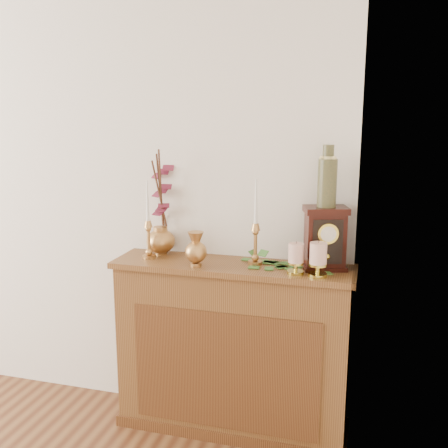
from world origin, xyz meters
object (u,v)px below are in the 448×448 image
(bud_vase, at_px, (196,250))
(candlestick_left, at_px, (148,233))
(candlestick_center, at_px, (255,237))
(mantel_clock, at_px, (325,239))
(ginger_jar, at_px, (162,206))
(ceramic_vase, at_px, (327,179))

(bud_vase, bearing_deg, candlestick_left, 165.46)
(candlestick_center, relative_size, bud_vase, 2.45)
(mantel_clock, bearing_deg, ginger_jar, 158.10)
(ginger_jar, xyz_separation_m, ceramic_vase, (0.88, -0.07, 0.19))
(candlestick_left, distance_m, ginger_jar, 0.19)
(ceramic_vase, bearing_deg, candlestick_center, -176.37)
(candlestick_left, xyz_separation_m, ginger_jar, (0.02, 0.14, 0.12))
(candlestick_center, bearing_deg, ginger_jar, 170.06)
(candlestick_center, distance_m, ceramic_vase, 0.46)
(candlestick_left, relative_size, ginger_jar, 0.72)
(ginger_jar, distance_m, mantel_clock, 0.89)
(mantel_clock, relative_size, ceramic_vase, 1.05)
(candlestick_left, xyz_separation_m, candlestick_center, (0.56, 0.04, 0.01))
(candlestick_center, xyz_separation_m, mantel_clock, (0.34, 0.02, 0.01))
(bud_vase, xyz_separation_m, ceramic_vase, (0.62, 0.14, 0.36))
(bud_vase, bearing_deg, candlestick_center, 23.13)
(mantel_clock, bearing_deg, bud_vase, 175.47)
(candlestick_center, xyz_separation_m, ginger_jar, (-0.54, 0.09, 0.11))
(candlestick_left, bearing_deg, ceramic_vase, 4.12)
(candlestick_left, bearing_deg, bud_vase, -14.54)
(ceramic_vase, bearing_deg, candlestick_left, -175.88)
(mantel_clock, height_order, ceramic_vase, ceramic_vase)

